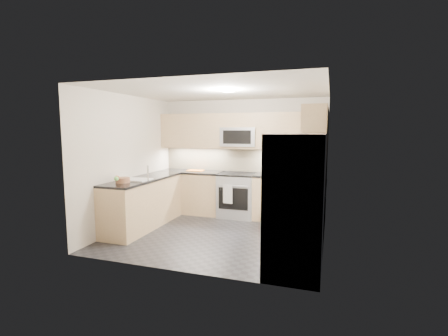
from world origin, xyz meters
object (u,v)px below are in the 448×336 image
utensil_bowl (311,172)px  cutting_board (196,170)px  fruit_basket (123,180)px  refrigerator (295,205)px  microwave (239,137)px  gas_range (238,195)px

utensil_bowl → cutting_board: 2.51m
utensil_bowl → fruit_basket: utensil_bowl is taller
refrigerator → fruit_basket: bearing=168.9°
refrigerator → microwave: bearing=119.6°
microwave → cutting_board: size_ratio=2.15×
utensil_bowl → microwave: bearing=173.3°
microwave → refrigerator: 3.04m
gas_range → cutting_board: bearing=174.9°
utensil_bowl → cutting_board: bearing=176.8°
refrigerator → cutting_board: 3.52m
fruit_basket → cutting_board: bearing=74.3°
microwave → utensil_bowl: (1.50, -0.18, -0.67)m
utensil_bowl → cutting_board: (-2.51, 0.14, -0.09)m
gas_range → cutting_board: 1.12m
microwave → refrigerator: size_ratio=0.42×
refrigerator → cutting_board: bearing=134.3°
gas_range → refrigerator: size_ratio=0.51×
microwave → utensil_bowl: microwave is taller
fruit_basket → gas_range: bearing=49.8°
cutting_board → fruit_basket: fruit_basket is taller
gas_range → microwave: microwave is taller
refrigerator → cutting_board: size_ratio=5.09×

